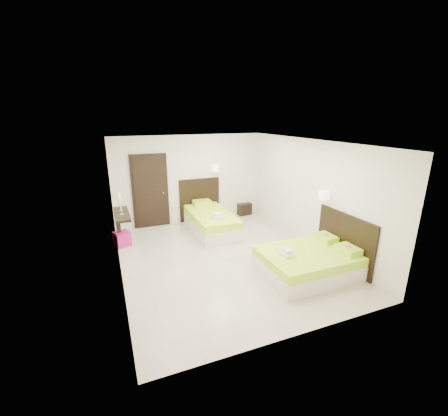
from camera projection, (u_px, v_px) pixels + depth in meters
name	position (u px, v px, depth m)	size (l,w,h in m)	color
floor	(225.00, 258.00, 6.87)	(5.50, 5.50, 0.00)	#C0B59F
bed_single	(210.00, 219.00, 8.45)	(1.26, 2.09, 1.73)	beige
bed_double	(311.00, 260.00, 6.14)	(1.88, 1.60, 1.55)	beige
nightstand	(243.00, 208.00, 9.86)	(0.43, 0.39, 0.39)	black
ottoman	(122.00, 239.00, 7.48)	(0.35, 0.35, 0.35)	#AA166A
door	(150.00, 192.00, 8.52)	(1.02, 0.15, 2.14)	black
console_shelf	(121.00, 214.00, 7.30)	(0.35, 1.20, 0.78)	black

